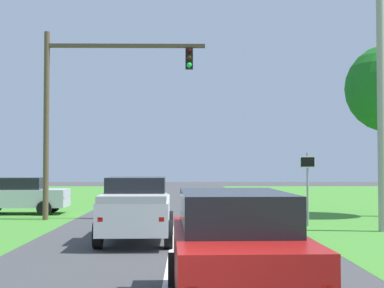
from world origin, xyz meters
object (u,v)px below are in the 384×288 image
object	(u,v)px
crossing_suv_far	(18,195)
keep_moving_sign	(308,179)
utility_pole_right	(381,98)
red_suv_near	(235,248)
pickup_truck_lead	(137,209)
traffic_light	(86,97)

from	to	relation	value
crossing_suv_far	keep_moving_sign	bearing A→B (deg)	-23.56
utility_pole_right	red_suv_near	bearing A→B (deg)	-119.75
utility_pole_right	crossing_suv_far	bearing A→B (deg)	154.26
red_suv_near	pickup_truck_lead	bearing A→B (deg)	105.53
red_suv_near	pickup_truck_lead	xyz separation A→B (m)	(-2.27, 8.19, -0.01)
pickup_truck_lead	traffic_light	bearing A→B (deg)	111.84
red_suv_near	traffic_light	world-z (taller)	traffic_light
red_suv_near	utility_pole_right	size ratio (longest dim) A/B	0.53
traffic_light	keep_moving_sign	distance (m)	9.89
pickup_truck_lead	utility_pole_right	size ratio (longest dim) A/B	0.52
pickup_truck_lead	utility_pole_right	world-z (taller)	utility_pole_right
pickup_truck_lead	utility_pole_right	bearing A→B (deg)	16.88
crossing_suv_far	utility_pole_right	size ratio (longest dim) A/B	0.49
red_suv_near	traffic_light	size ratio (longest dim) A/B	0.61
traffic_light	keep_moving_sign	size ratio (longest dim) A/B	2.88
red_suv_near	pickup_truck_lead	size ratio (longest dim) A/B	1.00
red_suv_near	crossing_suv_far	size ratio (longest dim) A/B	1.08
red_suv_near	traffic_light	xyz separation A→B (m)	(-5.02, 15.03, 4.23)
red_suv_near	utility_pole_right	xyz separation A→B (m)	(6.14, 10.74, 3.69)
crossing_suv_far	pickup_truck_lead	bearing A→B (deg)	-56.39
crossing_suv_far	utility_pole_right	world-z (taller)	utility_pole_right
traffic_light	crossing_suv_far	size ratio (longest dim) A/B	1.76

